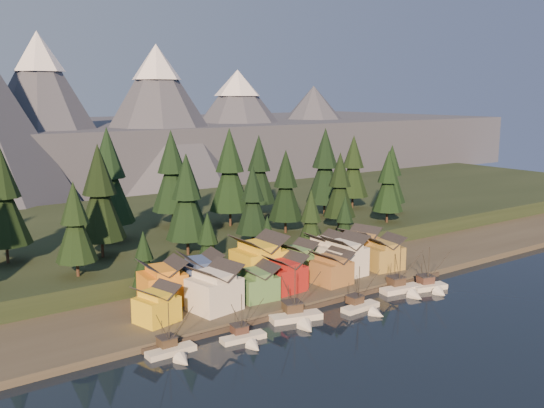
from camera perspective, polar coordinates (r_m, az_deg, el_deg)
ground at (r=121.80m, az=8.73°, el=-11.60°), size 500.00×500.00×0.00m
shore_strip at (r=150.90m, az=-2.00°, el=-6.82°), size 400.00×50.00×1.50m
hillside at (r=192.56m, az=-10.31°, el=-2.50°), size 420.00×100.00×6.00m
dock at (r=133.05m, az=3.70°, el=-9.34°), size 80.00×4.00×1.00m
mountain_ridge at (r=303.82m, az=-21.35°, el=6.02°), size 560.00×190.00×90.00m
boat_0 at (r=109.95m, az=-9.26°, el=-13.02°), size 9.18×9.99×10.35m
boat_1 at (r=114.26m, az=-2.50°, el=-12.03°), size 9.13×9.78×9.80m
boat_2 at (r=123.32m, az=2.51°, el=-10.04°), size 11.45×11.97×12.49m
boat_4 at (r=130.82m, az=8.67°, el=-9.12°), size 9.42×10.19×10.44m
boat_5 at (r=143.59m, az=12.36°, el=-7.34°), size 10.74×11.42×11.93m
boat_6 at (r=146.82m, az=14.81°, el=-7.03°), size 9.12×9.73×11.34m
house_front_0 at (r=120.82m, az=-10.82°, el=-9.15°), size 8.77×8.48×7.32m
house_front_1 at (r=125.41m, az=-5.46°, el=-7.70°), size 10.56×10.25×9.58m
house_front_2 at (r=131.69m, az=-1.45°, el=-7.24°), size 8.43×8.49×7.59m
house_front_3 at (r=136.80m, az=1.22°, el=-6.42°), size 8.52×8.16×8.22m
house_front_4 at (r=142.58m, az=5.64°, el=-5.88°), size 7.94×8.51×7.73m
house_front_5 at (r=148.78m, az=6.80°, el=-4.74°), size 9.75×8.92×9.98m
house_front_6 at (r=156.00m, az=10.46°, el=-4.44°), size 9.41×9.01×8.42m
house_back_0 at (r=130.21m, az=-10.29°, el=-7.15°), size 9.42×9.10×9.52m
house_back_1 at (r=135.07m, az=-6.74°, el=-6.43°), size 9.63×9.72×9.44m
house_back_2 at (r=141.28m, az=-1.23°, el=-5.14°), size 10.94×10.06×11.53m
house_back_3 at (r=148.18m, az=2.40°, el=-5.10°), size 8.77×7.96×8.26m
house_back_4 at (r=154.82m, az=5.06°, el=-4.31°), size 8.52×8.21×8.98m
house_back_5 at (r=159.83m, az=8.25°, el=-3.82°), size 10.24×10.32×9.42m
tree_hill_1 at (r=152.91m, az=-23.99°, el=0.42°), size 12.01×12.01×27.97m
tree_hill_2 at (r=136.95m, az=-18.04°, el=-1.88°), size 9.02×9.02×21.00m
tree_hill_3 at (r=150.59m, az=-15.91°, el=0.73°), size 11.91×11.91×27.73m
tree_hill_4 at (r=167.00m, az=-15.12°, el=2.26°), size 13.21×13.21×30.76m
tree_hill_5 at (r=148.89m, az=-8.04°, el=0.36°), size 10.78×10.78×25.11m
tree_hill_6 at (r=165.80m, az=-8.00°, el=1.08°), size 10.09×10.09×23.51m
tree_hill_7 at (r=156.60m, az=-1.84°, el=0.21°), size 9.21×9.21×21.46m
tree_hill_8 at (r=180.17m, az=-4.00°, el=2.94°), size 12.65×12.65×29.47m
tree_hill_9 at (r=171.16m, az=1.30°, el=1.54°), size 10.26×10.26×23.91m
tree_hill_10 at (r=195.70m, az=-1.24°, el=3.05°), size 11.32×11.32×26.37m
tree_hill_11 at (r=177.55m, az=6.40°, el=1.57°), size 9.73×9.73×22.66m
tree_hill_12 at (r=194.22m, az=5.01°, el=3.33°), size 12.31×12.31×28.68m
tree_hill_13 at (r=188.63m, az=10.87°, el=1.93°), size 9.62×9.62×22.42m
tree_hill_14 at (r=210.84m, az=7.66°, el=3.34°), size 10.89×10.89×25.36m
tree_hill_15 at (r=182.17m, az=-9.41°, el=2.80°), size 12.40×12.40×28.88m
tree_hill_17 at (r=204.04m, az=11.16°, el=2.61°), size 9.79×9.79×22.82m
tree_shore_0 at (r=135.58m, az=-11.96°, el=-5.20°), size 6.26×6.26×14.59m
tree_shore_1 at (r=142.16m, az=-6.06°, el=-3.78°), size 7.24×7.24×16.86m
tree_shore_2 at (r=151.38m, az=-0.45°, el=-3.45°), size 6.03×6.03×14.05m
tree_shore_3 at (r=159.01m, az=3.68°, el=-1.72°), size 8.31×8.31×19.37m
tree_shore_4 at (r=167.07m, az=6.86°, el=-1.76°), size 7.02×7.02×16.36m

